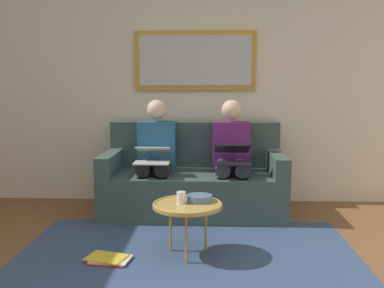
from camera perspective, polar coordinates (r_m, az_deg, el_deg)
name	(u,v)px	position (r m, az deg, el deg)	size (l,w,h in m)	color
wall_rear	(195,84)	(4.94, 0.45, 7.72)	(6.00, 0.12, 2.60)	beige
area_rug	(187,257)	(3.44, -0.63, -14.32)	(2.60, 1.80, 0.01)	#33476B
couch	(194,181)	(4.56, 0.23, -4.75)	(1.79, 0.90, 0.90)	#384C47
framed_mirror	(195,61)	(4.86, 0.42, 10.67)	(1.30, 0.05, 0.63)	#B7892D
coffee_table	(188,206)	(3.37, -0.57, -7.94)	(0.53, 0.53, 0.41)	tan
cup	(181,198)	(3.37, -1.40, -6.90)	(0.07, 0.07, 0.09)	silver
bowl	(199,198)	(3.43, 0.96, -6.98)	(0.20, 0.20, 0.05)	slate
person_left	(231,154)	(4.45, 5.07, -1.24)	(0.38, 0.58, 1.14)	#66236B
laptop_black	(232,155)	(4.22, 5.21, -1.42)	(0.33, 0.40, 0.18)	black
person_right	(156,153)	(4.47, -4.66, -1.18)	(0.38, 0.58, 1.14)	#235B84
laptop_silver	(153,155)	(4.24, -5.06, -1.46)	(0.33, 0.34, 0.15)	silver
magazine_stack	(109,259)	(3.42, -10.66, -14.33)	(0.35, 0.27, 0.03)	red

